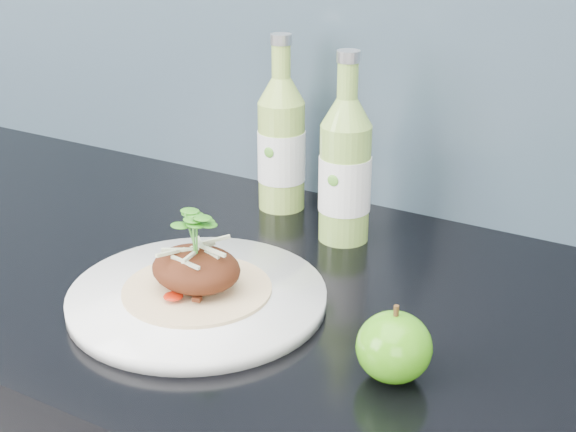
% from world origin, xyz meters
% --- Properties ---
extents(dinner_plate, '(0.31, 0.31, 0.02)m').
position_xyz_m(dinner_plate, '(-0.02, 1.62, 0.91)').
color(dinner_plate, white).
rests_on(dinner_plate, kitchen_counter).
extents(pork_taco, '(0.16, 0.16, 0.10)m').
position_xyz_m(pork_taco, '(-0.02, 1.62, 0.95)').
color(pork_taco, tan).
rests_on(pork_taco, dinner_plate).
extents(green_apple, '(0.09, 0.09, 0.08)m').
position_xyz_m(green_apple, '(0.22, 1.59, 0.93)').
color(green_apple, '#368B0F').
rests_on(green_apple, kitchen_counter).
extents(cider_bottle_left, '(0.07, 0.07, 0.24)m').
position_xyz_m(cider_bottle_left, '(-0.08, 1.90, 0.99)').
color(cider_bottle_left, '#9AC050').
rests_on(cider_bottle_left, kitchen_counter).
extents(cider_bottle_right, '(0.08, 0.08, 0.24)m').
position_xyz_m(cider_bottle_right, '(0.04, 1.85, 0.99)').
color(cider_bottle_right, '#8CB84D').
rests_on(cider_bottle_right, kitchen_counter).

